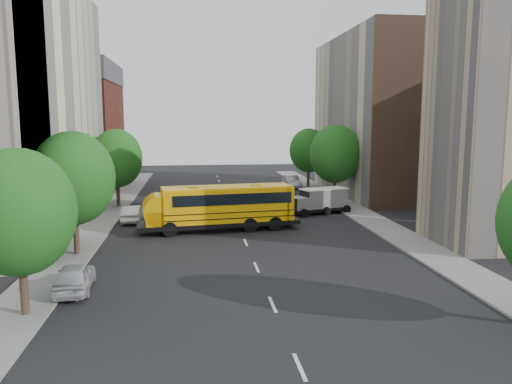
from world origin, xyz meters
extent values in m
plane|color=black|center=(0.00, 0.00, 0.00)|extent=(120.00, 120.00, 0.00)
cube|color=slate|center=(-11.50, 5.00, 0.06)|extent=(3.00, 80.00, 0.12)
cube|color=slate|center=(11.50, 5.00, 0.06)|extent=(3.00, 80.00, 0.12)
cube|color=silver|center=(0.00, 10.00, 0.01)|extent=(0.15, 64.00, 0.01)
cube|color=beige|center=(-18.00, 6.00, 10.00)|extent=(10.00, 26.00, 20.00)
cube|color=maroon|center=(-18.00, 28.00, 6.50)|extent=(10.00, 15.00, 13.00)
cube|color=#C4B299|center=(18.00, 20.00, 9.00)|extent=(10.00, 22.00, 18.00)
cube|color=brown|center=(18.00, 9.00, 9.00)|extent=(10.10, 0.30, 18.00)
cylinder|color=yellow|center=(28.00, 28.00, 17.50)|extent=(1.00, 1.00, 35.00)
cylinder|color=#38281C|center=(-11.00, -14.00, 1.35)|extent=(0.36, 0.36, 2.70)
ellipsoid|color=#154713|center=(-11.00, -14.00, 4.65)|extent=(4.80, 4.80, 5.52)
cylinder|color=#38281C|center=(-11.00, -4.00, 1.44)|extent=(0.36, 0.36, 2.88)
ellipsoid|color=#154713|center=(-11.00, -4.00, 4.96)|extent=(5.12, 5.12, 5.89)
cylinder|color=#38281C|center=(-11.00, 14.00, 1.40)|extent=(0.36, 0.36, 2.81)
ellipsoid|color=#154713|center=(-11.00, 14.00, 4.84)|extent=(4.99, 4.99, 5.74)
cylinder|color=#38281C|center=(11.00, 14.00, 1.48)|extent=(0.36, 0.36, 2.95)
ellipsoid|color=#154713|center=(11.00, 14.00, 5.08)|extent=(5.25, 5.25, 6.04)
cylinder|color=#38281C|center=(11.00, 26.00, 1.37)|extent=(0.36, 0.36, 2.74)
ellipsoid|color=#154713|center=(11.00, 26.00, 4.71)|extent=(4.86, 4.86, 5.59)
cube|color=black|center=(-1.67, 2.21, 0.61)|extent=(12.78, 4.45, 0.34)
cube|color=#FFAF05|center=(-0.90, 2.31, 2.07)|extent=(10.33, 4.08, 2.57)
cube|color=#FFAF05|center=(-6.77, 1.54, 1.28)|extent=(2.33, 2.81, 1.12)
cube|color=black|center=(-5.60, 1.69, 2.63)|extent=(0.89, 2.62, 1.34)
cube|color=#FFAF05|center=(-0.90, 2.31, 3.37)|extent=(10.30, 3.85, 0.16)
cube|color=black|center=(-0.68, 2.34, 2.63)|extent=(9.45, 4.03, 0.84)
cube|color=black|center=(-0.90, 2.31, 1.17)|extent=(10.34, 4.14, 0.07)
cube|color=black|center=(-0.90, 2.31, 1.62)|extent=(10.34, 4.14, 0.07)
cube|color=#FFAF05|center=(4.14, 2.97, 2.07)|extent=(0.53, 2.79, 2.57)
cube|color=#FFAF05|center=(-3.89, 1.92, 3.49)|extent=(0.75, 0.75, 0.11)
cube|color=#FFAF05|center=(1.65, 2.64, 3.49)|extent=(0.75, 0.75, 0.11)
cylinder|color=#FFAF05|center=(-6.77, 1.54, 1.84)|extent=(2.66, 2.85, 2.35)
cylinder|color=red|center=(-5.02, 0.25, 1.68)|extent=(0.56, 0.12, 0.56)
cylinder|color=black|center=(-5.81, 0.26, 0.56)|extent=(1.15, 0.48, 1.12)
cylinder|color=black|center=(-6.17, 3.03, 0.56)|extent=(1.15, 0.48, 1.12)
cylinder|color=black|center=(0.95, 1.14, 0.56)|extent=(1.15, 0.48, 1.12)
cylinder|color=black|center=(0.58, 3.91, 0.56)|extent=(1.15, 0.48, 1.12)
cylinder|color=black|center=(3.16, 1.43, 0.56)|extent=(1.15, 0.48, 1.12)
cylinder|color=black|center=(2.80, 4.20, 0.56)|extent=(1.15, 0.48, 1.12)
cube|color=black|center=(7.86, 8.06, 0.45)|extent=(5.74, 3.47, 0.27)
cube|color=white|center=(8.29, 8.20, 1.41)|extent=(4.51, 2.97, 1.63)
cube|color=white|center=(5.97, 7.42, 1.14)|extent=(1.76, 2.04, 1.09)
cube|color=silver|center=(8.29, 8.20, 2.27)|extent=(4.71, 3.12, 0.11)
cylinder|color=black|center=(6.26, 6.56, 0.38)|extent=(0.80, 0.46, 0.76)
cylinder|color=black|center=(5.67, 8.28, 0.38)|extent=(0.80, 0.46, 0.76)
cylinder|color=black|center=(8.32, 7.26, 0.38)|extent=(0.80, 0.46, 0.76)
cylinder|color=black|center=(7.74, 8.98, 0.38)|extent=(0.80, 0.46, 0.76)
cylinder|color=black|center=(10.21, 7.90, 0.38)|extent=(0.80, 0.46, 0.76)
cylinder|color=black|center=(9.63, 9.62, 0.38)|extent=(0.80, 0.46, 0.76)
imported|color=silver|center=(-9.60, -10.88, 0.73)|extent=(1.98, 4.36, 1.45)
imported|color=white|center=(-8.80, 6.48, 0.69)|extent=(1.52, 4.23, 1.39)
imported|color=#363C60|center=(9.60, 10.24, 0.70)|extent=(1.73, 4.14, 1.40)
imported|color=#A2A29D|center=(8.80, 25.88, 0.78)|extent=(1.78, 4.78, 1.56)
camera|label=1|loc=(-3.56, -36.03, 8.55)|focal=35.00mm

